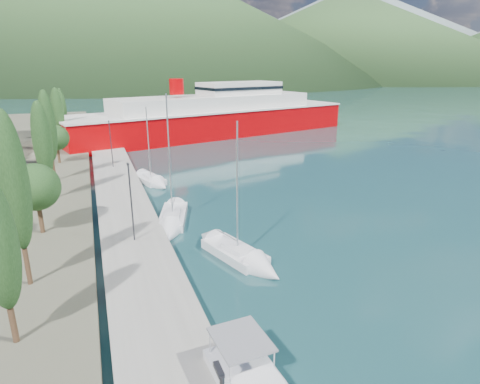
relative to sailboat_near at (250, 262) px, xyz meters
name	(u,v)px	position (x,y,z in m)	size (l,w,h in m)	color
ground	(126,109)	(1.56, 112.31, -0.30)	(1400.00, 1400.00, 0.00)	#1A4246
quay	(121,197)	(-7.44, 18.31, 0.10)	(5.00, 88.00, 0.80)	gray
hills_far	(185,19)	(140.14, 611.04, 77.09)	(1480.00, 900.00, 180.00)	slate
hills_near	(204,24)	(99.60, 364.81, 48.88)	(1010.00, 520.00, 115.00)	#325429
tree_row	(47,143)	(-14.29, 22.72, 5.48)	(3.77, 61.59, 10.86)	#47301E
lamp_posts	(130,196)	(-7.44, 6.51, 3.78)	(0.15, 47.63, 6.06)	#2D2D33
sailboat_near	(250,262)	(0.00, 0.00, 0.00)	(4.55, 8.06, 11.10)	silver
sailboat_mid	(171,226)	(-4.03, 8.70, 0.00)	(4.67, 8.88, 12.37)	silver
sailboat_far	(156,183)	(-3.12, 22.64, -0.02)	(3.95, 7.11, 9.96)	silver
ferry	(216,117)	(14.32, 54.52, 3.31)	(61.02, 27.20, 11.87)	#AB0004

